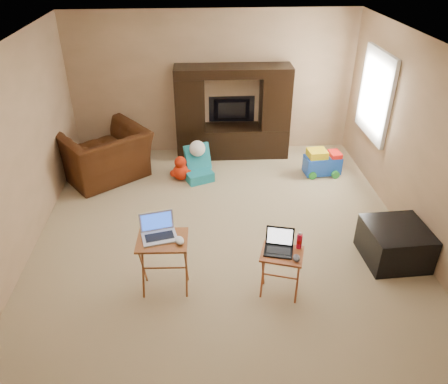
{
  "coord_description": "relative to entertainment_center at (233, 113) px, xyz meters",
  "views": [
    {
      "loc": [
        -0.31,
        -4.81,
        3.59
      ],
      "look_at": [
        0.0,
        -0.2,
        0.8
      ],
      "focal_mm": 35.0,
      "sensor_mm": 36.0,
      "label": 1
    }
  ],
  "objects": [
    {
      "name": "child_rocker",
      "position": [
        -0.65,
        -0.9,
        -0.53
      ],
      "size": [
        0.58,
        0.61,
        0.57
      ],
      "primitive_type": null,
      "rotation": [
        0.0,
        0.0,
        0.38
      ],
      "color": "#187889",
      "rests_on": "floor"
    },
    {
      "name": "ceiling",
      "position": [
        -0.33,
        -2.47,
        1.68
      ],
      "size": [
        5.5,
        5.5,
        0.0
      ],
      "primitive_type": "plane",
      "rotation": [
        3.14,
        0.0,
        0.0
      ],
      "color": "silver",
      "rests_on": "ground"
    },
    {
      "name": "plush_toy",
      "position": [
        -0.93,
        -0.88,
        -0.61
      ],
      "size": [
        0.38,
        0.31,
        0.42
      ],
      "primitive_type": null,
      "color": "red",
      "rests_on": "floor"
    },
    {
      "name": "television",
      "position": [
        0.0,
        0.2,
        -0.03
      ],
      "size": [
        0.83,
        0.14,
        0.48
      ],
      "primitive_type": "imported",
      "rotation": [
        0.0,
        0.0,
        3.11
      ],
      "color": "black",
      "rests_on": "entertainment_center"
    },
    {
      "name": "window_pane",
      "position": [
        2.15,
        -0.92,
        0.58
      ],
      "size": [
        0.0,
        1.2,
        1.2
      ],
      "primitive_type": "plane",
      "rotation": [
        1.57,
        0.0,
        -1.57
      ],
      "color": "white",
      "rests_on": "ground"
    },
    {
      "name": "wall_front",
      "position": [
        -0.33,
        -5.22,
        0.43
      ],
      "size": [
        5.0,
        0.0,
        5.0
      ],
      "primitive_type": "plane",
      "rotation": [
        -1.57,
        0.0,
        0.0
      ],
      "color": "tan",
      "rests_on": "ground"
    },
    {
      "name": "water_bottle",
      "position": [
        0.43,
        -3.56,
        -0.14
      ],
      "size": [
        0.06,
        0.06,
        0.18
      ],
      "primitive_type": "cylinder",
      "color": "red",
      "rests_on": "tray_table_right"
    },
    {
      "name": "push_toy",
      "position": [
        1.45,
        -0.85,
        -0.59
      ],
      "size": [
        0.65,
        0.49,
        0.46
      ],
      "primitive_type": null,
      "rotation": [
        0.0,
        0.0,
        0.09
      ],
      "color": "blue",
      "rests_on": "floor"
    },
    {
      "name": "tray_table_right",
      "position": [
        0.23,
        -3.64,
        -0.52
      ],
      "size": [
        0.54,
        0.48,
        0.59
      ],
      "primitive_type": "cube",
      "rotation": [
        0.0,
        0.0,
        -0.3
      ],
      "color": "#AD5429",
      "rests_on": "floor"
    },
    {
      "name": "wall_back",
      "position": [
        -0.33,
        0.28,
        0.43
      ],
      "size": [
        5.0,
        0.0,
        5.0
      ],
      "primitive_type": "plane",
      "rotation": [
        1.57,
        0.0,
        0.0
      ],
      "color": "tan",
      "rests_on": "ground"
    },
    {
      "name": "mouse_left",
      "position": [
        -0.87,
        -3.54,
        -0.07
      ],
      "size": [
        0.13,
        0.16,
        0.06
      ],
      "primitive_type": "ellipsoid",
      "rotation": [
        0.0,
        0.0,
        0.27
      ],
      "color": "silver",
      "rests_on": "tray_table_left"
    },
    {
      "name": "ottoman",
      "position": [
        1.77,
        -3.11,
        -0.58
      ],
      "size": [
        0.76,
        0.76,
        0.47
      ],
      "primitive_type": "cube",
      "rotation": [
        0.0,
        0.0,
        0.05
      ],
      "color": "black",
      "rests_on": "floor"
    },
    {
      "name": "tray_table_left",
      "position": [
        -1.06,
        -3.47,
        -0.46
      ],
      "size": [
        0.57,
        0.46,
        0.71
      ],
      "primitive_type": "cube",
      "rotation": [
        0.0,
        0.0,
        -0.04
      ],
      "color": "brown",
      "rests_on": "floor"
    },
    {
      "name": "recliner",
      "position": [
        -2.16,
        -0.73,
        -0.4
      ],
      "size": [
        1.7,
        1.66,
        0.83
      ],
      "primitive_type": "imported",
      "rotation": [
        0.0,
        0.0,
        3.78
      ],
      "color": "#46220F",
      "rests_on": "floor"
    },
    {
      "name": "wall_left",
      "position": [
        -2.83,
        -2.47,
        0.43
      ],
      "size": [
        0.0,
        5.5,
        5.5
      ],
      "primitive_type": "plane",
      "rotation": [
        1.57,
        0.0,
        1.57
      ],
      "color": "tan",
      "rests_on": "ground"
    },
    {
      "name": "wall_right",
      "position": [
        2.17,
        -2.47,
        0.43
      ],
      "size": [
        0.0,
        5.5,
        5.5
      ],
      "primitive_type": "plane",
      "rotation": [
        1.57,
        0.0,
        -1.57
      ],
      "color": "tan",
      "rests_on": "ground"
    },
    {
      "name": "laptop_left",
      "position": [
        -1.09,
        -3.44,
        0.02
      ],
      "size": [
        0.43,
        0.38,
        0.24
      ],
      "primitive_type": "cube",
      "rotation": [
        0.0,
        0.0,
        0.22
      ],
      "color": "#BCBCC1",
      "rests_on": "tray_table_left"
    },
    {
      "name": "mouse_right",
      "position": [
        0.36,
        -3.76,
        -0.21
      ],
      "size": [
        0.09,
        0.13,
        0.05
      ],
      "primitive_type": "ellipsoid",
      "rotation": [
        0.0,
        0.0,
        -0.13
      ],
      "color": "#444449",
      "rests_on": "tray_table_right"
    },
    {
      "name": "window_frame",
      "position": [
        2.13,
        -0.92,
        0.58
      ],
      "size": [
        0.06,
        1.14,
        1.34
      ],
      "primitive_type": "cube",
      "color": "white",
      "rests_on": "ground"
    },
    {
      "name": "entertainment_center",
      "position": [
        0.0,
        0.0,
        0.0
      ],
      "size": [
        2.0,
        0.53,
        1.63
      ],
      "primitive_type": "cube",
      "rotation": [
        0.0,
        0.0,
        -0.02
      ],
      "color": "black",
      "rests_on": "floor"
    },
    {
      "name": "laptop_right",
      "position": [
        0.19,
        -3.62,
        -0.11
      ],
      "size": [
        0.36,
        0.33,
        0.24
      ],
      "primitive_type": "cube",
      "rotation": [
        0.0,
        0.0,
        -0.26
      ],
      "color": "black",
      "rests_on": "tray_table_right"
    },
    {
      "name": "floor",
      "position": [
        -0.33,
        -2.47,
        -0.82
      ],
      "size": [
        5.5,
        5.5,
        0.0
      ],
      "primitive_type": "plane",
      "color": "#CAB68C",
      "rests_on": "ground"
    }
  ]
}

